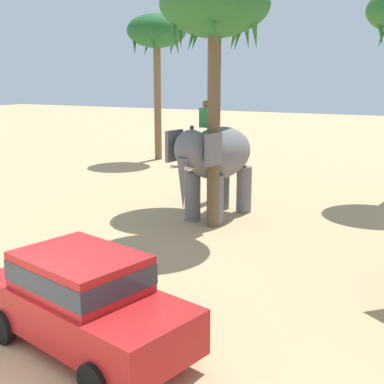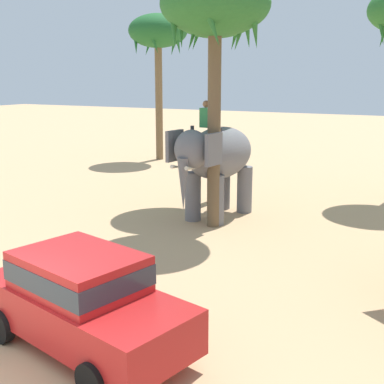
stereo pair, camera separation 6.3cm
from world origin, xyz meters
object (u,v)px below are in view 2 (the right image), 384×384
at_px(car_sedan_foreground, 82,297).
at_px(palm_tree_left_of_road, 215,18).
at_px(palm_tree_behind_elephant, 158,35).
at_px(palm_tree_far_back, 215,11).
at_px(elephant_with_mahout, 216,159).

distance_m(car_sedan_foreground, palm_tree_left_of_road, 12.26).
bearing_deg(palm_tree_behind_elephant, palm_tree_far_back, -51.87).
bearing_deg(palm_tree_left_of_road, palm_tree_behind_elephant, 132.10).
bearing_deg(elephant_with_mahout, palm_tree_left_of_road, 117.01).
bearing_deg(palm_tree_far_back, elephant_with_mahout, 110.69).
height_order(car_sedan_foreground, elephant_with_mahout, elephant_with_mahout).
distance_m(elephant_with_mahout, palm_tree_far_back, 4.55).
bearing_deg(palm_tree_far_back, palm_tree_behind_elephant, 128.13).
bearing_deg(palm_tree_behind_elephant, palm_tree_left_of_road, -47.90).
xyz_separation_m(elephant_with_mahout, palm_tree_far_back, (0.35, -0.92, 4.45)).
bearing_deg(palm_tree_far_back, palm_tree_left_of_road, 115.07).
bearing_deg(palm_tree_left_of_road, elephant_with_mahout, -62.99).
xyz_separation_m(car_sedan_foreground, palm_tree_behind_elephant, (-9.46, 18.30, 5.86)).
bearing_deg(car_sedan_foreground, palm_tree_left_of_road, 103.22).
xyz_separation_m(palm_tree_behind_elephant, palm_tree_far_back, (8.32, -10.60, -0.35)).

